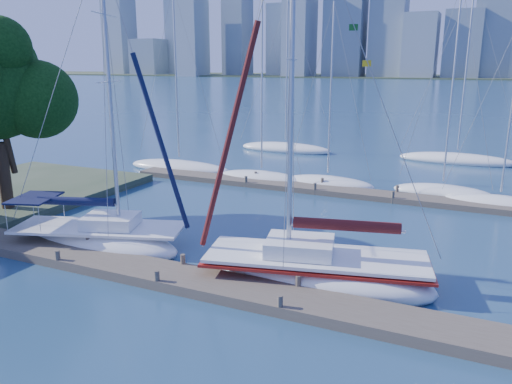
% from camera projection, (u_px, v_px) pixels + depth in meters
% --- Properties ---
extents(ground, '(700.00, 700.00, 0.00)m').
position_uv_depth(ground, '(171.00, 281.00, 19.72)').
color(ground, navy).
rests_on(ground, ground).
extents(near_dock, '(26.00, 2.00, 0.40)m').
position_uv_depth(near_dock, '(171.00, 276.00, 19.67)').
color(near_dock, brown).
rests_on(near_dock, ground).
extents(far_dock, '(30.00, 1.80, 0.36)m').
position_uv_depth(far_dock, '(333.00, 191.00, 32.97)').
color(far_dock, brown).
rests_on(far_dock, ground).
extents(far_shore, '(800.00, 100.00, 1.50)m').
position_uv_depth(far_shore, '(470.00, 78.00, 301.55)').
color(far_shore, '#38472D').
rests_on(far_shore, ground).
extents(sailboat_navy, '(8.89, 5.26, 13.57)m').
position_uv_depth(sailboat_navy, '(99.00, 225.00, 23.21)').
color(sailboat_navy, white).
rests_on(sailboat_navy, ground).
extents(sailboat_maroon, '(9.71, 5.03, 15.19)m').
position_uv_depth(sailboat_maroon, '(315.00, 254.00, 19.48)').
color(sailboat_maroon, white).
rests_on(sailboat_maroon, ground).
extents(bg_boat_0, '(9.45, 4.10, 14.25)m').
position_uv_depth(bg_boat_0, '(180.00, 167.00, 40.03)').
color(bg_boat_0, white).
rests_on(bg_boat_0, ground).
extents(bg_boat_1, '(7.18, 3.80, 13.35)m').
position_uv_depth(bg_boat_1, '(262.00, 177.00, 36.42)').
color(bg_boat_1, white).
rests_on(bg_boat_1, ground).
extents(bg_boat_2, '(6.95, 3.92, 12.56)m').
position_uv_depth(bg_boat_2, '(328.00, 183.00, 34.78)').
color(bg_boat_2, white).
rests_on(bg_boat_2, ground).
extents(bg_boat_3, '(6.56, 4.08, 13.40)m').
position_uv_depth(bg_boat_3, '(442.00, 191.00, 32.48)').
color(bg_boat_3, white).
rests_on(bg_boat_3, ground).
extents(bg_boat_4, '(6.79, 2.85, 11.41)m').
position_uv_depth(bg_boat_4, '(500.00, 203.00, 29.81)').
color(bg_boat_4, white).
rests_on(bg_boat_4, ground).
extents(bg_boat_6, '(9.55, 3.73, 14.40)m').
position_uv_depth(bg_boat_6, '(286.00, 148.00, 48.88)').
color(bg_boat_6, white).
rests_on(bg_boat_6, ground).
extents(bg_boat_7, '(9.75, 2.89, 15.22)m').
position_uv_depth(bg_boat_7, '(457.00, 159.00, 43.16)').
color(bg_boat_7, white).
rests_on(bg_boat_7, ground).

